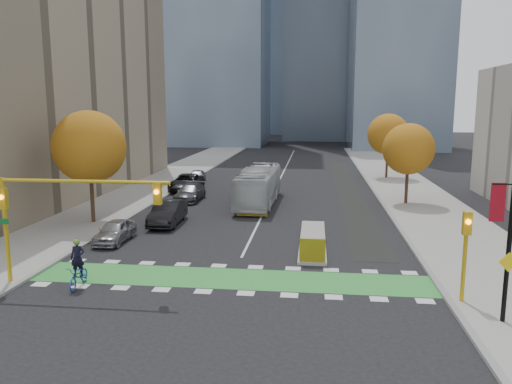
% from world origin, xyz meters
% --- Properties ---
extents(ground, '(300.00, 300.00, 0.00)m').
position_xyz_m(ground, '(0.00, 0.00, 0.00)').
color(ground, black).
rests_on(ground, ground).
extents(sidewalk_west, '(7.00, 120.00, 0.15)m').
position_xyz_m(sidewalk_west, '(-13.50, 20.00, 0.07)').
color(sidewalk_west, gray).
rests_on(sidewalk_west, ground).
extents(sidewalk_east, '(7.00, 120.00, 0.15)m').
position_xyz_m(sidewalk_east, '(13.50, 20.00, 0.07)').
color(sidewalk_east, gray).
rests_on(sidewalk_east, ground).
extents(curb_west, '(0.30, 120.00, 0.16)m').
position_xyz_m(curb_west, '(-10.00, 20.00, 0.07)').
color(curb_west, gray).
rests_on(curb_west, ground).
extents(curb_east, '(0.30, 120.00, 0.16)m').
position_xyz_m(curb_east, '(10.00, 20.00, 0.07)').
color(curb_east, gray).
rests_on(curb_east, ground).
extents(bike_crossing, '(20.00, 3.00, 0.01)m').
position_xyz_m(bike_crossing, '(0.00, 1.50, 0.01)').
color(bike_crossing, green).
rests_on(bike_crossing, ground).
extents(centre_line, '(0.15, 70.00, 0.01)m').
position_xyz_m(centre_line, '(0.00, 40.00, 0.01)').
color(centre_line, silver).
rests_on(centre_line, ground).
extents(bike_lane_paint, '(2.50, 50.00, 0.01)m').
position_xyz_m(bike_lane_paint, '(7.50, 30.00, 0.01)').
color(bike_lane_paint, black).
rests_on(bike_lane_paint, ground).
extents(median_island, '(1.60, 10.00, 0.16)m').
position_xyz_m(median_island, '(4.00, 9.00, 0.08)').
color(median_island, gray).
rests_on(median_island, ground).
extents(hazard_board, '(1.40, 0.12, 1.30)m').
position_xyz_m(hazard_board, '(4.00, 4.20, 0.80)').
color(hazard_board, yellow).
rests_on(hazard_board, median_island).
extents(building_west, '(16.00, 44.00, 25.00)m').
position_xyz_m(building_west, '(-24.00, 22.00, 12.50)').
color(building_west, gray).
rests_on(building_west, ground).
extents(tower_far, '(26.00, 26.00, 80.00)m').
position_xyz_m(tower_far, '(-4.00, 140.00, 40.00)').
color(tower_far, '#47566B').
rests_on(tower_far, ground).
extents(tree_west, '(5.20, 5.20, 8.22)m').
position_xyz_m(tree_west, '(-12.00, 12.00, 5.62)').
color(tree_west, '#332114').
rests_on(tree_west, ground).
extents(tree_east_near, '(4.40, 4.40, 7.08)m').
position_xyz_m(tree_east_near, '(12.00, 22.00, 4.86)').
color(tree_east_near, '#332114').
rests_on(tree_east_near, ground).
extents(tree_east_far, '(4.80, 4.80, 7.65)m').
position_xyz_m(tree_east_far, '(12.50, 38.00, 5.24)').
color(tree_east_far, '#332114').
rests_on(tree_east_far, ground).
extents(traffic_signal_west, '(8.53, 0.56, 5.20)m').
position_xyz_m(traffic_signal_west, '(-7.93, -0.51, 4.03)').
color(traffic_signal_west, '#BF9914').
rests_on(traffic_signal_west, ground).
extents(traffic_signal_east, '(0.35, 0.43, 4.10)m').
position_xyz_m(traffic_signal_east, '(10.50, -0.51, 2.73)').
color(traffic_signal_east, '#BF9914').
rests_on(traffic_signal_east, ground).
extents(banner_lamppost, '(1.65, 0.36, 8.28)m').
position_xyz_m(banner_lamppost, '(11.50, -2.50, 4.61)').
color(banner_lamppost, black).
rests_on(banner_lamppost, ground).
extents(cyclist, '(0.86, 2.09, 2.36)m').
position_xyz_m(cyclist, '(-7.00, -0.50, 0.79)').
color(cyclist, '#21489B').
rests_on(cyclist, ground).
extents(bus, '(2.98, 11.73, 3.25)m').
position_xyz_m(bus, '(-0.80, 20.81, 1.63)').
color(bus, silver).
rests_on(bus, ground).
extents(parked_car_a, '(1.72, 4.14, 1.40)m').
position_xyz_m(parked_car_a, '(-8.44, 7.36, 0.70)').
color(parked_car_a, '#9A9A9F').
rests_on(parked_car_a, ground).
extents(parked_car_b, '(1.98, 5.24, 1.71)m').
position_xyz_m(parked_car_b, '(-6.50, 12.36, 0.85)').
color(parked_car_b, black).
rests_on(parked_car_b, ground).
extents(parked_car_c, '(2.13, 5.16, 1.49)m').
position_xyz_m(parked_car_c, '(-7.19, 21.65, 0.75)').
color(parked_car_c, '#4B4C51').
rests_on(parked_car_c, ground).
extents(parked_car_d, '(2.92, 6.09, 1.67)m').
position_xyz_m(parked_car_d, '(-8.92, 26.95, 0.84)').
color(parked_car_d, black).
rests_on(parked_car_d, ground).
extents(parked_car_e, '(2.29, 4.54, 1.48)m').
position_xyz_m(parked_car_e, '(-9.00, 32.00, 0.74)').
color(parked_car_e, '#9C9DA2').
rests_on(parked_car_e, ground).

